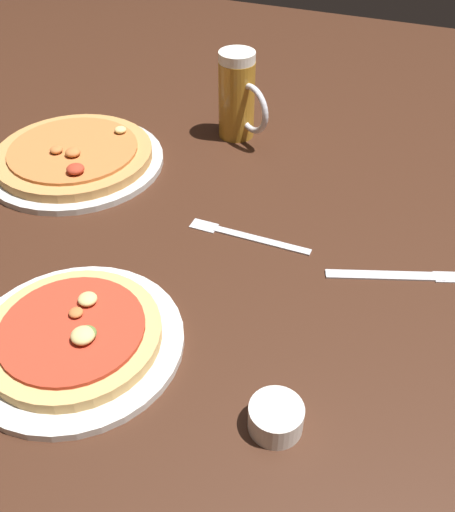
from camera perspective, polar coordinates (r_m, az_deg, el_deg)
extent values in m
cube|color=#3D2114|center=(0.89, 0.00, -1.70)|extent=(2.40, 2.40, 0.03)
cylinder|color=silver|center=(0.79, -14.84, -8.26)|extent=(0.29, 0.29, 0.01)
cylinder|color=tan|center=(0.78, -15.02, -7.54)|extent=(0.23, 0.23, 0.02)
cylinder|color=#B73823|center=(0.78, -15.18, -6.95)|extent=(0.19, 0.19, 0.01)
ellipsoid|color=#DBC67A|center=(0.75, -14.14, -7.63)|extent=(0.03, 0.03, 0.02)
ellipsoid|color=olive|center=(0.75, -13.84, -7.48)|extent=(0.03, 0.03, 0.01)
ellipsoid|color=#C67038|center=(0.78, -14.79, -5.43)|extent=(0.02, 0.02, 0.01)
ellipsoid|color=#DBC67A|center=(0.79, -13.70, -4.16)|extent=(0.03, 0.03, 0.01)
cylinder|color=silver|center=(1.15, -14.84, 9.04)|extent=(0.34, 0.34, 0.01)
cylinder|color=tan|center=(1.15, -14.97, 9.68)|extent=(0.30, 0.30, 0.02)
cylinder|color=#C67038|center=(1.14, -15.07, 10.19)|extent=(0.24, 0.24, 0.01)
ellipsoid|color=#B73823|center=(1.06, -14.84, 8.34)|extent=(0.03, 0.03, 0.02)
ellipsoid|color=#C67038|center=(1.13, -16.61, 10.05)|extent=(0.02, 0.02, 0.01)
ellipsoid|color=#DBC67A|center=(1.17, -10.56, 12.19)|extent=(0.02, 0.02, 0.01)
ellipsoid|color=#C67038|center=(1.11, -15.08, 9.89)|extent=(0.03, 0.03, 0.01)
cylinder|color=#B27A23|center=(1.19, 0.91, 15.23)|extent=(0.07, 0.07, 0.15)
cylinder|color=white|center=(1.15, 0.95, 19.13)|extent=(0.07, 0.07, 0.02)
torus|color=silver|center=(1.15, 2.38, 14.37)|extent=(0.09, 0.06, 0.10)
cylinder|color=silver|center=(0.69, 4.81, -15.65)|extent=(0.06, 0.06, 0.04)
cube|color=silver|center=(0.93, 3.26, 1.67)|extent=(0.17, 0.02, 0.01)
cube|color=silver|center=(0.96, -2.34, 3.09)|extent=(0.04, 0.03, 0.00)
cube|color=silver|center=(0.90, 15.33, -1.79)|extent=(0.17, 0.08, 0.01)
cube|color=silver|center=(0.93, 21.58, -1.90)|extent=(0.06, 0.04, 0.00)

